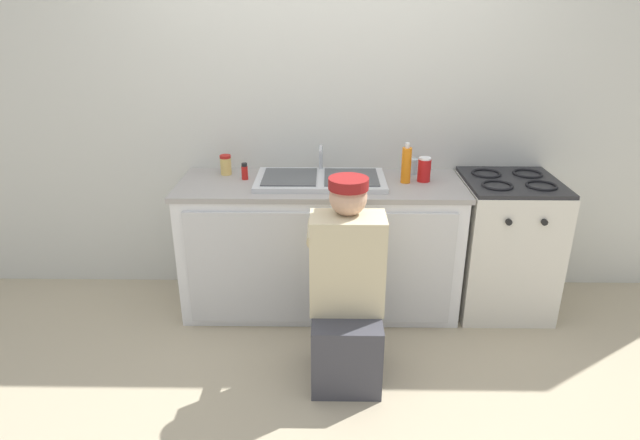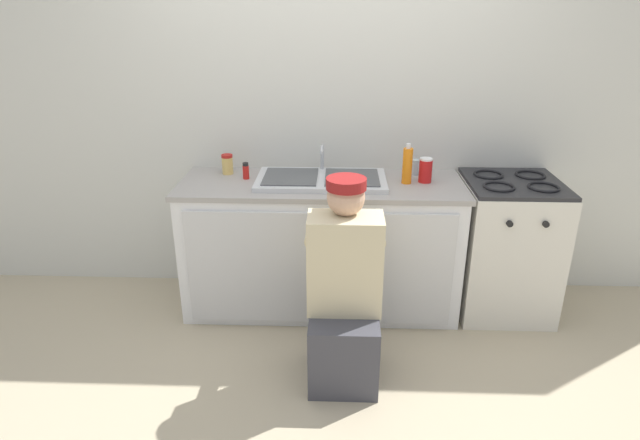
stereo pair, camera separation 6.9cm
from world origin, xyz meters
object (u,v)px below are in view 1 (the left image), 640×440
at_px(sink_double_basin, 320,179).
at_px(plumber_person, 347,299).
at_px(condiment_jar, 226,165).
at_px(soda_cup_red, 424,169).
at_px(soap_bottle_orange, 406,165).
at_px(water_glass, 413,167).
at_px(spice_bottle_red, 245,171).
at_px(stove_range, 504,244).

bearing_deg(sink_double_basin, plumber_person, -78.83).
bearing_deg(sink_double_basin, condiment_jar, 166.02).
distance_m(soda_cup_red, soap_bottle_orange, 0.13).
relative_size(soda_cup_red, water_glass, 1.52).
xyz_separation_m(sink_double_basin, plumber_person, (0.15, -0.74, -0.42)).
bearing_deg(spice_bottle_red, plumber_person, -51.76).
bearing_deg(condiment_jar, soap_bottle_orange, -7.55).
distance_m(soda_cup_red, spice_bottle_red, 1.12).
relative_size(sink_double_basin, stove_range, 0.90).
xyz_separation_m(water_glass, condiment_jar, (-1.21, -0.03, 0.01)).
height_order(stove_range, soda_cup_red, soda_cup_red).
height_order(stove_range, soap_bottle_orange, soap_bottle_orange).
relative_size(water_glass, soap_bottle_orange, 0.40).
xyz_separation_m(sink_double_basin, stove_range, (1.19, -0.00, -0.44)).
xyz_separation_m(plumber_person, water_glass, (0.45, 0.92, 0.45)).
bearing_deg(soda_cup_red, stove_range, -3.36).
xyz_separation_m(sink_double_basin, condiment_jar, (-0.61, 0.15, 0.05)).
bearing_deg(sink_double_basin, water_glass, 16.67).
distance_m(soda_cup_red, water_glass, 0.16).
bearing_deg(soda_cup_red, sink_double_basin, -177.35).
height_order(stove_range, plumber_person, plumber_person).
distance_m(stove_range, soap_bottle_orange, 0.85).
bearing_deg(soda_cup_red, spice_bottle_red, 178.87).
bearing_deg(water_glass, stove_range, -16.89).
xyz_separation_m(stove_range, condiment_jar, (-1.80, 0.15, 0.48)).
xyz_separation_m(plumber_person, spice_bottle_red, (-0.62, 0.79, 0.45)).
relative_size(stove_range, soap_bottle_orange, 3.57).
xyz_separation_m(stove_range, soap_bottle_orange, (-0.66, 0.00, 0.53)).
bearing_deg(stove_range, plumber_person, -144.74).
bearing_deg(soap_bottle_orange, stove_range, -0.34).
bearing_deg(stove_range, water_glass, 163.11).
distance_m(sink_double_basin, water_glass, 0.62).
bearing_deg(stove_range, condiment_jar, 175.08).
relative_size(sink_double_basin, condiment_jar, 6.25).
distance_m(water_glass, condiment_jar, 1.21).
bearing_deg(plumber_person, sink_double_basin, 101.17).
xyz_separation_m(sink_double_basin, spice_bottle_red, (-0.48, 0.05, 0.03)).
bearing_deg(soda_cup_red, water_glass, 108.22).
relative_size(sink_double_basin, spice_bottle_red, 7.62).
relative_size(water_glass, spice_bottle_red, 0.95).
relative_size(soap_bottle_orange, spice_bottle_red, 2.38).
height_order(stove_range, spice_bottle_red, spice_bottle_red).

